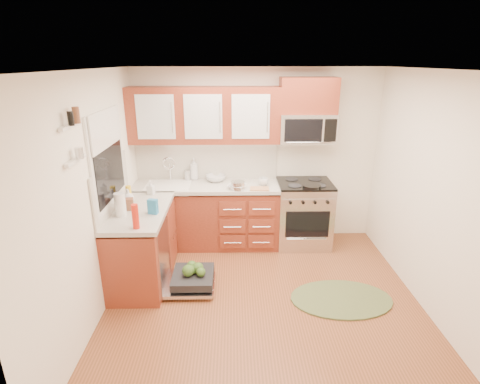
{
  "coord_description": "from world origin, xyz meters",
  "views": [
    {
      "loc": [
        -0.33,
        -3.57,
        2.58
      ],
      "look_at": [
        -0.25,
        0.85,
        1.02
      ],
      "focal_mm": 28.0,
      "sensor_mm": 36.0,
      "label": 1
    }
  ],
  "objects_px": {
    "rug": "(341,299)",
    "stock_pot": "(238,185)",
    "skillet": "(312,187)",
    "dishwasher": "(190,280)",
    "bowl_b": "(216,178)",
    "range": "(303,214)",
    "bowl_a": "(237,187)",
    "microwave": "(307,128)",
    "sink": "(169,194)",
    "cutting_board": "(259,189)",
    "paper_towel_roll": "(120,205)",
    "cup": "(263,182)",
    "upper_cabinets": "(204,115)"
  },
  "relations": [
    {
      "from": "rug",
      "to": "stock_pot",
      "type": "distance_m",
      "value": 1.93
    },
    {
      "from": "microwave",
      "to": "cup",
      "type": "xyz_separation_m",
      "value": [
        -0.59,
        -0.17,
        -0.72
      ]
    },
    {
      "from": "cutting_board",
      "to": "paper_towel_roll",
      "type": "bearing_deg",
      "value": -151.6
    },
    {
      "from": "microwave",
      "to": "sink",
      "type": "xyz_separation_m",
      "value": [
        -1.93,
        -0.13,
        -0.9
      ]
    },
    {
      "from": "cup",
      "to": "paper_towel_roll",
      "type": "bearing_deg",
      "value": -148.31
    },
    {
      "from": "sink",
      "to": "cutting_board",
      "type": "distance_m",
      "value": 1.29
    },
    {
      "from": "rug",
      "to": "skillet",
      "type": "height_order",
      "value": "skillet"
    },
    {
      "from": "upper_cabinets",
      "to": "dishwasher",
      "type": "xyz_separation_m",
      "value": [
        -0.13,
        -1.27,
        -1.77
      ]
    },
    {
      "from": "bowl_a",
      "to": "cup",
      "type": "bearing_deg",
      "value": 19.85
    },
    {
      "from": "cutting_board",
      "to": "cup",
      "type": "relative_size",
      "value": 1.84
    },
    {
      "from": "cutting_board",
      "to": "range",
      "type": "bearing_deg",
      "value": 17.66
    },
    {
      "from": "stock_pot",
      "to": "bowl_b",
      "type": "xyz_separation_m",
      "value": [
        -0.31,
        0.38,
        -0.01
      ]
    },
    {
      "from": "upper_cabinets",
      "to": "microwave",
      "type": "height_order",
      "value": "upper_cabinets"
    },
    {
      "from": "sink",
      "to": "bowl_b",
      "type": "height_order",
      "value": "bowl_b"
    },
    {
      "from": "cutting_board",
      "to": "rug",
      "type": "bearing_deg",
      "value": -54.07
    },
    {
      "from": "upper_cabinets",
      "to": "paper_towel_roll",
      "type": "relative_size",
      "value": 7.73
    },
    {
      "from": "cutting_board",
      "to": "bowl_b",
      "type": "distance_m",
      "value": 0.72
    },
    {
      "from": "range",
      "to": "paper_towel_roll",
      "type": "bearing_deg",
      "value": -154.53
    },
    {
      "from": "stock_pot",
      "to": "cup",
      "type": "bearing_deg",
      "value": 24.5
    },
    {
      "from": "stock_pot",
      "to": "range",
      "type": "bearing_deg",
      "value": 12.39
    },
    {
      "from": "range",
      "to": "paper_towel_roll",
      "type": "height_order",
      "value": "paper_towel_roll"
    },
    {
      "from": "sink",
      "to": "bowl_a",
      "type": "relative_size",
      "value": 2.55
    },
    {
      "from": "stock_pot",
      "to": "paper_towel_roll",
      "type": "bearing_deg",
      "value": -146.51
    },
    {
      "from": "sink",
      "to": "skillet",
      "type": "height_order",
      "value": "skillet"
    },
    {
      "from": "stock_pot",
      "to": "bowl_a",
      "type": "xyz_separation_m",
      "value": [
        -0.01,
        0.03,
        -0.03
      ]
    },
    {
      "from": "bowl_a",
      "to": "upper_cabinets",
      "type": "bearing_deg",
      "value": 143.37
    },
    {
      "from": "sink",
      "to": "paper_towel_roll",
      "type": "xyz_separation_m",
      "value": [
        -0.35,
        -1.08,
        0.26
      ]
    },
    {
      "from": "sink",
      "to": "rug",
      "type": "bearing_deg",
      "value": -33.18
    },
    {
      "from": "rug",
      "to": "stock_pot",
      "type": "xyz_separation_m",
      "value": [
        -1.16,
        1.2,
        0.97
      ]
    },
    {
      "from": "dishwasher",
      "to": "range",
      "type": "bearing_deg",
      "value": 36.27
    },
    {
      "from": "sink",
      "to": "stock_pot",
      "type": "distance_m",
      "value": 1.01
    },
    {
      "from": "sink",
      "to": "rug",
      "type": "distance_m",
      "value": 2.67
    },
    {
      "from": "sink",
      "to": "stock_pot",
      "type": "height_order",
      "value": "stock_pot"
    },
    {
      "from": "bowl_b",
      "to": "microwave",
      "type": "bearing_deg",
      "value": -2.26
    },
    {
      "from": "cup",
      "to": "bowl_a",
      "type": "bearing_deg",
      "value": -160.15
    },
    {
      "from": "rug",
      "to": "cutting_board",
      "type": "xyz_separation_m",
      "value": [
        -0.87,
        1.2,
        0.92
      ]
    },
    {
      "from": "cup",
      "to": "cutting_board",
      "type": "bearing_deg",
      "value": -111.68
    },
    {
      "from": "range",
      "to": "dishwasher",
      "type": "xyz_separation_m",
      "value": [
        -1.54,
        -1.13,
        -0.38
      ]
    },
    {
      "from": "skillet",
      "to": "upper_cabinets",
      "type": "bearing_deg",
      "value": 164.74
    },
    {
      "from": "dishwasher",
      "to": "bowl_a",
      "type": "distance_m",
      "value": 1.4
    },
    {
      "from": "dishwasher",
      "to": "bowl_b",
      "type": "distance_m",
      "value": 1.59
    },
    {
      "from": "upper_cabinets",
      "to": "cup",
      "type": "xyz_separation_m",
      "value": [
        0.81,
        -0.19,
        -0.9
      ]
    },
    {
      "from": "dishwasher",
      "to": "rug",
      "type": "relative_size",
      "value": 0.61
    },
    {
      "from": "bowl_b",
      "to": "cup",
      "type": "height_order",
      "value": "cup"
    },
    {
      "from": "stock_pot",
      "to": "cup",
      "type": "relative_size",
      "value": 1.37
    },
    {
      "from": "upper_cabinets",
      "to": "microwave",
      "type": "xyz_separation_m",
      "value": [
        1.41,
        -0.02,
        -0.18
      ]
    },
    {
      "from": "upper_cabinets",
      "to": "paper_towel_roll",
      "type": "xyz_separation_m",
      "value": [
        -0.88,
        -1.23,
        -0.82
      ]
    },
    {
      "from": "upper_cabinets",
      "to": "bowl_b",
      "type": "distance_m",
      "value": 0.92
    },
    {
      "from": "dishwasher",
      "to": "bowl_a",
      "type": "bearing_deg",
      "value": 58.94
    },
    {
      "from": "range",
      "to": "cutting_board",
      "type": "bearing_deg",
      "value": -162.34
    }
  ]
}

